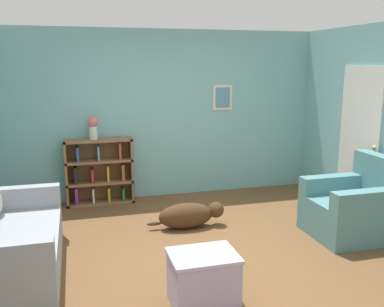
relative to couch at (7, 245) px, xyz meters
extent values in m
plane|color=brown|center=(2.03, 0.00, -0.31)|extent=(14.00, 14.00, 0.00)
cube|color=#7AB7BC|center=(2.03, 2.25, 0.99)|extent=(5.60, 0.10, 2.60)
cube|color=silver|center=(3.03, 2.19, 1.24)|extent=(0.32, 0.02, 0.40)
cube|color=#568EAD|center=(3.03, 2.18, 1.24)|extent=(0.24, 0.01, 0.32)
cube|color=white|center=(4.51, 0.70, 0.71)|extent=(0.02, 0.84, 2.05)
sphere|color=tan|center=(4.49, 0.35, 0.69)|extent=(0.05, 0.05, 0.05)
cube|color=#9399A3|center=(0.06, 0.00, -0.10)|extent=(0.88, 1.83, 0.42)
cube|color=#9399A3|center=(0.06, 0.83, 0.24)|extent=(0.88, 0.16, 0.26)
cube|color=olive|center=(0.56, 2.04, 0.19)|extent=(0.04, 0.28, 0.99)
cube|color=olive|center=(1.51, 2.04, 0.19)|extent=(0.04, 0.28, 0.99)
cube|color=olive|center=(1.04, 2.17, 0.19)|extent=(0.99, 0.02, 0.99)
cube|color=olive|center=(1.04, 2.04, -0.29)|extent=(0.99, 0.28, 0.04)
cube|color=olive|center=(1.04, 2.04, 0.02)|extent=(0.99, 0.28, 0.04)
cube|color=olive|center=(1.04, 2.04, 0.35)|extent=(0.99, 0.28, 0.04)
cube|color=olive|center=(1.04, 2.04, 0.66)|extent=(0.99, 0.28, 0.04)
cube|color=#7A2D84|center=(0.69, 2.03, -0.16)|extent=(0.05, 0.21, 0.27)
cube|color=black|center=(0.69, 2.03, 0.16)|extent=(0.04, 0.21, 0.25)
cube|color=#234C9E|center=(0.73, 2.03, 0.48)|extent=(0.04, 0.21, 0.22)
cube|color=silver|center=(0.93, 2.03, -0.17)|extent=(0.03, 0.21, 0.24)
cube|color=#B22823|center=(0.93, 2.03, 0.14)|extent=(0.04, 0.21, 0.20)
cube|color=#60939E|center=(1.03, 2.03, 0.47)|extent=(0.03, 0.21, 0.21)
cube|color=gold|center=(1.16, 2.03, -0.18)|extent=(0.03, 0.21, 0.23)
cube|color=gold|center=(1.15, 2.03, 0.15)|extent=(0.03, 0.21, 0.23)
cube|color=brown|center=(1.34, 2.03, 0.50)|extent=(0.03, 0.21, 0.26)
cube|color=#287A3D|center=(1.37, 2.03, -0.19)|extent=(0.03, 0.21, 0.20)
cube|color=brown|center=(1.38, 2.03, 0.16)|extent=(0.04, 0.21, 0.25)
cube|color=slate|center=(3.92, -0.04, -0.08)|extent=(0.97, 0.87, 0.46)
cube|color=slate|center=(4.31, -0.04, 0.41)|extent=(0.18, 0.87, 0.52)
cube|color=slate|center=(3.92, -0.39, 0.26)|extent=(0.97, 0.18, 0.22)
cube|color=slate|center=(3.92, 0.30, 0.26)|extent=(0.97, 0.18, 0.22)
cube|color=#ADA3CC|center=(1.73, -1.05, -0.07)|extent=(0.56, 0.43, 0.48)
cube|color=#BBB0DC|center=(1.73, -1.05, 0.15)|extent=(0.59, 0.45, 0.03)
ellipsoid|color=#472D19|center=(2.03, 0.73, -0.15)|extent=(0.71, 0.30, 0.33)
sphere|color=#472D19|center=(2.44, 0.73, -0.10)|extent=(0.21, 0.21, 0.21)
ellipsoid|color=#472D19|center=(1.63, 0.77, -0.23)|extent=(0.20, 0.05, 0.05)
cylinder|color=silver|center=(0.97, 2.04, 0.78)|extent=(0.12, 0.12, 0.19)
sphere|color=#E06B70|center=(0.97, 2.04, 0.94)|extent=(0.15, 0.15, 0.15)
camera|label=1|loc=(0.72, -4.32, 1.77)|focal=40.00mm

